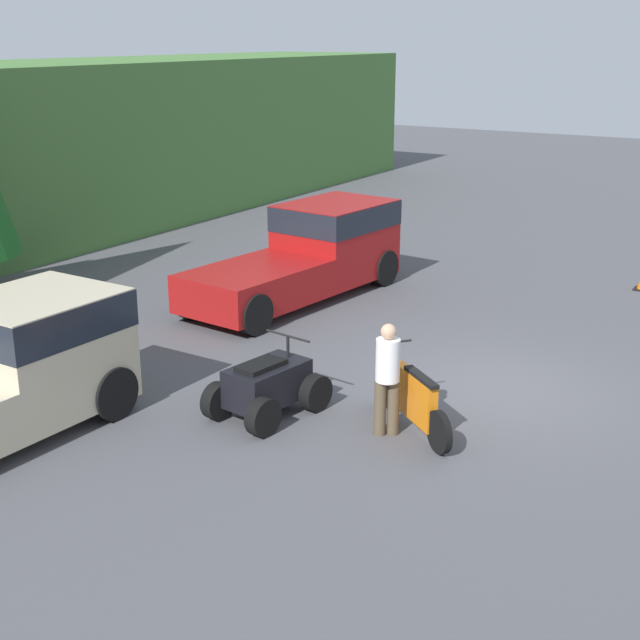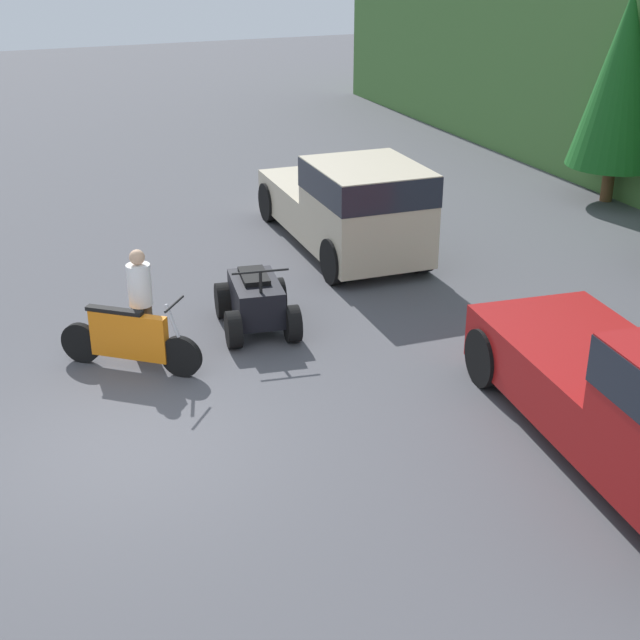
% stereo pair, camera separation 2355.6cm
% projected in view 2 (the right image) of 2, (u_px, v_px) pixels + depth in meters
% --- Properties ---
extents(ground_plane, '(80.00, 80.00, 0.00)m').
position_uv_depth(ground_plane, '(130.00, 448.00, 11.35)').
color(ground_plane, '#4C4C51').
extents(tree_left, '(2.12, 2.12, 4.83)m').
position_uv_depth(tree_left, '(622.00, 80.00, 20.17)').
color(tree_left, brown).
rests_on(tree_left, ground_plane).
extents(pickup_truck_second, '(5.18, 2.21, 1.99)m').
position_uv_depth(pickup_truck_second, '(351.00, 204.00, 17.54)').
color(pickup_truck_second, beige).
rests_on(pickup_truck_second, ground_plane).
extents(dirt_bike, '(1.50, 1.84, 1.17)m').
position_uv_depth(dirt_bike, '(130.00, 340.00, 13.15)').
color(dirt_bike, black).
rests_on(dirt_bike, ground_plane).
extents(quad_atv, '(1.96, 1.41, 1.20)m').
position_uv_depth(quad_atv, '(256.00, 302.00, 14.50)').
color(quad_atv, black).
rests_on(quad_atv, ground_plane).
extents(rider_person, '(0.50, 0.50, 1.73)m').
position_uv_depth(rider_person, '(141.00, 300.00, 13.36)').
color(rider_person, brown).
rests_on(rider_person, ground_plane).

